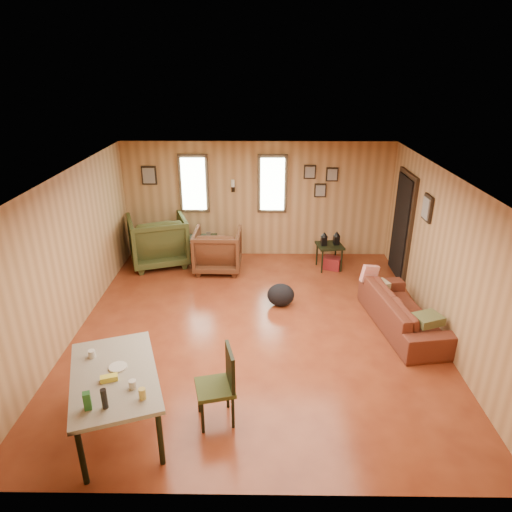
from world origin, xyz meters
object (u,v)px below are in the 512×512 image
at_px(recliner_green, 158,238).
at_px(end_table, 204,246).
at_px(side_table, 330,244).
at_px(sofa, 404,306).
at_px(recliner_brown, 218,248).
at_px(dining_table, 114,380).

xyz_separation_m(recliner_green, end_table, (0.93, -0.05, -0.17)).
distance_m(end_table, side_table, 2.53).
height_order(sofa, recliner_brown, recliner_brown).
xyz_separation_m(end_table, side_table, (2.52, -0.16, 0.13)).
height_order(sofa, end_table, sofa).
distance_m(sofa, side_table, 2.39).
xyz_separation_m(recliner_green, dining_table, (0.52, -4.63, 0.12)).
relative_size(recliner_brown, recliner_green, 0.82).
bearing_deg(recliner_brown, end_table, -38.20).
height_order(end_table, side_table, side_table).
height_order(sofa, recliner_green, recliner_green).
height_order(recliner_brown, dining_table, dining_table).
relative_size(side_table, dining_table, 0.46).
relative_size(sofa, recliner_green, 1.73).
relative_size(sofa, end_table, 2.73).
bearing_deg(end_table, dining_table, -95.11).
relative_size(recliner_brown, side_table, 1.19).
xyz_separation_m(sofa, dining_table, (-3.78, -2.20, 0.31)).
xyz_separation_m(sofa, end_table, (-3.37, 2.38, 0.02)).
height_order(recliner_green, side_table, recliner_green).
xyz_separation_m(side_table, dining_table, (-2.93, -4.43, 0.16)).
xyz_separation_m(sofa, side_table, (-0.85, 2.23, 0.15)).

